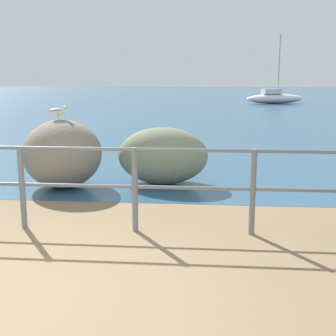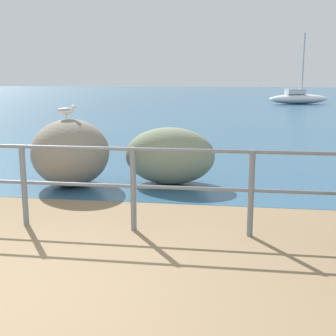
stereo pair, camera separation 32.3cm
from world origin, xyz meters
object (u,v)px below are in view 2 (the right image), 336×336
at_px(breakwater_boulder_main, 70,153).
at_px(sailboat, 298,98).
at_px(seagull, 66,111).
at_px(breakwater_boulder_right, 170,156).

relative_size(breakwater_boulder_main, sailboat, 0.28).
distance_m(breakwater_boulder_main, seagull, 0.71).
xyz_separation_m(breakwater_boulder_right, seagull, (-1.71, -0.35, 0.79)).
bearing_deg(seagull, sailboat, 49.03).
relative_size(seagull, sailboat, 0.07).
relative_size(breakwater_boulder_right, seagull, 4.67).
bearing_deg(seagull, breakwater_boulder_main, -56.77).
distance_m(seagull, sailboat, 26.83).
height_order(breakwater_boulder_main, seagull, seagull).
distance_m(breakwater_boulder_right, sailboat, 26.05).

